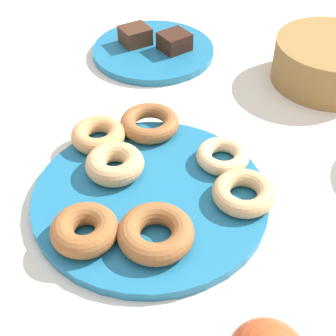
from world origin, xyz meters
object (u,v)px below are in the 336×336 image
donut_3 (85,230)px  donut_2 (96,136)px  donut_0 (115,164)px  donut_4 (150,123)px  brownie_far (174,41)px  cake_plate (153,51)px  donut_1 (244,193)px  donut_6 (156,233)px  donut_5 (223,156)px  brownie_near (135,35)px  basket (330,62)px  donut_plate (150,197)px

donut_3 → donut_2: bearing=145.5°
donut_0 → donut_2: bearing=170.8°
donut_0 → donut_3: (0.08, -0.09, 0.00)m
donut_4 → brownie_far: size_ratio=1.72×
cake_plate → donut_1: bearing=-19.0°
donut_3 → donut_4: donut_3 is taller
donut_0 → donut_3: size_ratio=0.99×
donut_6 → brownie_far: bearing=140.4°
donut_5 → donut_2: bearing=-139.6°
donut_0 → donut_5: bearing=61.4°
donut_0 → donut_6: 0.14m
donut_2 → donut_6: size_ratio=0.86×
donut_2 → brownie_near: size_ratio=1.53×
brownie_far → basket: 0.29m
donut_6 → donut_5: bearing=111.2°
donut_2 → cake_plate: donut_2 is taller
donut_6 → cake_plate: 0.49m
brownie_far → donut_2: bearing=-59.1°
donut_6 → brownie_near: size_ratio=1.78×
donut_4 → donut_5: size_ratio=1.20×
donut_0 → brownie_far: (-0.23, 0.28, 0.00)m
donut_plate → donut_0: donut_0 is taller
donut_4 → donut_6: bearing=-32.8°
donut_1 → cake_plate: donut_1 is taller
donut_2 → brownie_near: bearing=135.7°
donut_5 → donut_6: bearing=-68.8°
donut_5 → donut_6: donut_6 is taller
cake_plate → brownie_near: (-0.04, -0.02, 0.02)m
donut_4 → cake_plate: (-0.21, 0.15, -0.02)m
donut_0 → cake_plate: size_ratio=0.35×
donut_plate → donut_3: 0.11m
donut_plate → donut_1: bearing=48.3°
donut_2 → donut_3: 0.19m
donut_plate → donut_4: (-0.12, 0.08, 0.02)m
donut_3 → cake_plate: size_ratio=0.36×
donut_1 → cake_plate: bearing=161.0°
cake_plate → donut_4: bearing=-36.2°
donut_2 → brownie_far: 0.31m
donut_0 → brownie_far: bearing=129.8°
donut_2 → basket: size_ratio=0.40×
donut_0 → donut_5: (0.07, 0.14, -0.00)m
donut_0 → brownie_near: 0.38m
donut_0 → brownie_far: brownie_far is taller
donut_5 → donut_3: bearing=-88.1°
donut_plate → donut_6: donut_6 is taller
brownie_near → donut_plate: bearing=-30.8°
cake_plate → donut_2: bearing=-51.4°
donut_4 → brownie_near: 0.28m
donut_3 → brownie_far: (-0.31, 0.37, 0.00)m
brownie_near → basket: basket is taller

